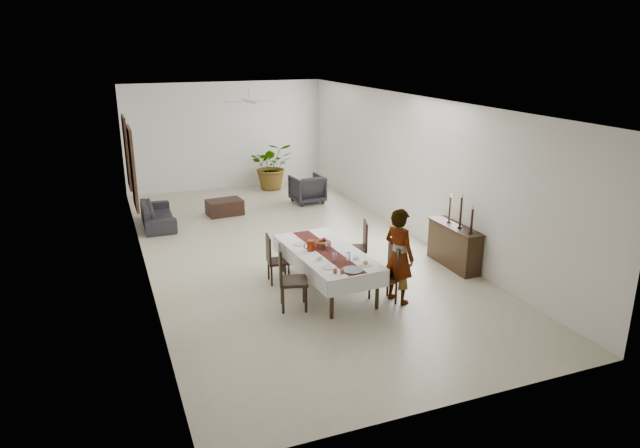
# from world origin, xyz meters

# --- Properties ---
(floor) EXTENTS (6.00, 12.00, 0.00)m
(floor) POSITION_xyz_m (0.00, 0.00, 0.00)
(floor) COLOR beige
(floor) RESTS_ON ground
(ceiling) EXTENTS (6.00, 12.00, 0.02)m
(ceiling) POSITION_xyz_m (0.00, 0.00, 3.20)
(ceiling) COLOR silver
(ceiling) RESTS_ON wall_back
(wall_back) EXTENTS (6.00, 0.02, 3.20)m
(wall_back) POSITION_xyz_m (0.00, 6.00, 1.60)
(wall_back) COLOR white
(wall_back) RESTS_ON floor
(wall_front) EXTENTS (6.00, 0.02, 3.20)m
(wall_front) POSITION_xyz_m (0.00, -6.00, 1.60)
(wall_front) COLOR white
(wall_front) RESTS_ON floor
(wall_left) EXTENTS (0.02, 12.00, 3.20)m
(wall_left) POSITION_xyz_m (-3.00, 0.00, 1.60)
(wall_left) COLOR white
(wall_left) RESTS_ON floor
(wall_right) EXTENTS (0.02, 12.00, 3.20)m
(wall_right) POSITION_xyz_m (3.00, 0.00, 1.60)
(wall_right) COLOR white
(wall_right) RESTS_ON floor
(dining_table_top) EXTENTS (1.10, 2.37, 0.05)m
(dining_table_top) POSITION_xyz_m (-0.02, -2.17, 0.70)
(dining_table_top) COLOR black
(dining_table_top) RESTS_ON table_leg_fl
(table_leg_fl) EXTENTS (0.07, 0.07, 0.68)m
(table_leg_fl) POSITION_xyz_m (-0.38, -3.30, 0.34)
(table_leg_fl) COLOR black
(table_leg_fl) RESTS_ON floor
(table_leg_fr) EXTENTS (0.07, 0.07, 0.68)m
(table_leg_fr) POSITION_xyz_m (0.47, -3.25, 0.34)
(table_leg_fr) COLOR black
(table_leg_fr) RESTS_ON floor
(table_leg_bl) EXTENTS (0.07, 0.07, 0.68)m
(table_leg_bl) POSITION_xyz_m (-0.50, -1.10, 0.34)
(table_leg_bl) COLOR black
(table_leg_bl) RESTS_ON floor
(table_leg_br) EXTENTS (0.07, 0.07, 0.68)m
(table_leg_br) POSITION_xyz_m (0.34, -1.05, 0.34)
(table_leg_br) COLOR black
(table_leg_br) RESTS_ON floor
(tablecloth_top) EXTENTS (1.28, 2.55, 0.01)m
(tablecloth_top) POSITION_xyz_m (-0.02, -2.17, 0.73)
(tablecloth_top) COLOR white
(tablecloth_top) RESTS_ON dining_table_top
(tablecloth_drape_left) EXTENTS (0.15, 2.49, 0.29)m
(tablecloth_drape_left) POSITION_xyz_m (-0.58, -2.21, 0.59)
(tablecloth_drape_left) COLOR white
(tablecloth_drape_left) RESTS_ON dining_table_top
(tablecloth_drape_right) EXTENTS (0.15, 2.49, 0.29)m
(tablecloth_drape_right) POSITION_xyz_m (0.55, -2.14, 0.59)
(tablecloth_drape_right) COLOR silver
(tablecloth_drape_right) RESTS_ON dining_table_top
(tablecloth_drape_near) EXTENTS (1.14, 0.07, 0.29)m
(tablecloth_drape_near) POSITION_xyz_m (0.05, -3.41, 0.59)
(tablecloth_drape_near) COLOR white
(tablecloth_drape_near) RESTS_ON dining_table_top
(tablecloth_drape_far) EXTENTS (1.14, 0.07, 0.29)m
(tablecloth_drape_far) POSITION_xyz_m (-0.09, -0.93, 0.59)
(tablecloth_drape_far) COLOR silver
(tablecloth_drape_far) RESTS_ON dining_table_top
(table_runner) EXTENTS (0.48, 2.43, 0.00)m
(table_runner) POSITION_xyz_m (-0.02, -2.17, 0.74)
(table_runner) COLOR #5B1C1A
(table_runner) RESTS_ON tablecloth_top
(red_pitcher) EXTENTS (0.15, 0.15, 0.19)m
(red_pitcher) POSITION_xyz_m (-0.27, -2.04, 0.83)
(red_pitcher) COLOR maroon
(red_pitcher) RESTS_ON tablecloth_top
(pitcher_handle) EXTENTS (0.12, 0.03, 0.12)m
(pitcher_handle) POSITION_xyz_m (-0.35, -2.05, 0.83)
(pitcher_handle) COLOR maroon
(pitcher_handle) RESTS_ON red_pitcher
(wine_glass_near) EXTENTS (0.07, 0.07, 0.16)m
(wine_glass_near) POSITION_xyz_m (0.13, -2.79, 0.82)
(wine_glass_near) COLOR white
(wine_glass_near) RESTS_ON tablecloth_top
(wine_glass_mid) EXTENTS (0.07, 0.07, 0.16)m
(wine_glass_mid) POSITION_xyz_m (-0.08, -2.71, 0.82)
(wine_glass_mid) COLOR white
(wine_glass_mid) RESTS_ON tablecloth_top
(wine_glass_far) EXTENTS (0.07, 0.07, 0.16)m
(wine_glass_far) POSITION_xyz_m (0.03, -2.12, 0.82)
(wine_glass_far) COLOR white
(wine_glass_far) RESTS_ON tablecloth_top
(teacup_right) EXTENTS (0.09, 0.09, 0.06)m
(teacup_right) POSITION_xyz_m (0.31, -2.73, 0.76)
(teacup_right) COLOR white
(teacup_right) RESTS_ON saucer_right
(saucer_right) EXTENTS (0.14, 0.14, 0.01)m
(saucer_right) POSITION_xyz_m (0.31, -2.73, 0.74)
(saucer_right) COLOR white
(saucer_right) RESTS_ON tablecloth_top
(teacup_left) EXTENTS (0.09, 0.09, 0.06)m
(teacup_left) POSITION_xyz_m (-0.29, -2.53, 0.76)
(teacup_left) COLOR white
(teacup_left) RESTS_ON saucer_left
(saucer_left) EXTENTS (0.14, 0.14, 0.01)m
(saucer_left) POSITION_xyz_m (-0.29, -2.53, 0.74)
(saucer_left) COLOR white
(saucer_left) RESTS_ON tablecloth_top
(plate_near_right) EXTENTS (0.23, 0.23, 0.01)m
(plate_near_right) POSITION_xyz_m (0.35, -3.02, 0.74)
(plate_near_right) COLOR white
(plate_near_right) RESTS_ON tablecloth_top
(bread_near_right) EXTENTS (0.09, 0.09, 0.09)m
(bread_near_right) POSITION_xyz_m (0.35, -3.02, 0.77)
(bread_near_right) COLOR tan
(bread_near_right) RESTS_ON plate_near_right
(plate_near_left) EXTENTS (0.23, 0.23, 0.01)m
(plate_near_left) POSITION_xyz_m (-0.26, -2.91, 0.74)
(plate_near_left) COLOR silver
(plate_near_left) RESTS_ON tablecloth_top
(plate_far_left) EXTENTS (0.23, 0.23, 0.01)m
(plate_far_left) POSITION_xyz_m (-0.36, -1.66, 0.74)
(plate_far_left) COLOR silver
(plate_far_left) RESTS_ON tablecloth_top
(serving_tray) EXTENTS (0.35, 0.35, 0.02)m
(serving_tray) POSITION_xyz_m (0.04, -3.18, 0.74)
(serving_tray) COLOR #46464B
(serving_tray) RESTS_ON tablecloth_top
(jam_jar_a) EXTENTS (0.06, 0.06, 0.07)m
(jam_jar_a) POSITION_xyz_m (-0.17, -3.23, 0.77)
(jam_jar_a) COLOR brown
(jam_jar_a) RESTS_ON tablecloth_top
(jam_jar_b) EXTENTS (0.06, 0.06, 0.07)m
(jam_jar_b) POSITION_xyz_m (-0.27, -3.17, 0.77)
(jam_jar_b) COLOR maroon
(jam_jar_b) RESTS_ON tablecloth_top
(fruit_basket) EXTENTS (0.29, 0.29, 0.10)m
(fruit_basket) POSITION_xyz_m (0.02, -1.93, 0.78)
(fruit_basket) COLOR brown
(fruit_basket) RESTS_ON tablecloth_top
(fruit_red) EXTENTS (0.09, 0.09, 0.09)m
(fruit_red) POSITION_xyz_m (0.05, -1.91, 0.86)
(fruit_red) COLOR #A41022
(fruit_red) RESTS_ON fruit_basket
(fruit_green) EXTENTS (0.08, 0.08, 0.08)m
(fruit_green) POSITION_xyz_m (-0.02, -1.90, 0.86)
(fruit_green) COLOR #568828
(fruit_green) RESTS_ON fruit_basket
(chair_right_near_seat) EXTENTS (0.45, 0.45, 0.05)m
(chair_right_near_seat) POSITION_xyz_m (0.69, -3.03, 0.44)
(chair_right_near_seat) COLOR black
(chair_right_near_seat) RESTS_ON chair_right_near_leg_fl
(chair_right_near_leg_fl) EXTENTS (0.04, 0.04, 0.42)m
(chair_right_near_leg_fl) POSITION_xyz_m (0.85, -3.21, 0.21)
(chair_right_near_leg_fl) COLOR black
(chair_right_near_leg_fl) RESTS_ON floor
(chair_right_near_leg_fr) EXTENTS (0.04, 0.04, 0.42)m
(chair_right_near_leg_fr) POSITION_xyz_m (0.87, -2.86, 0.21)
(chair_right_near_leg_fr) COLOR black
(chair_right_near_leg_fr) RESTS_ON floor
(chair_right_near_leg_bl) EXTENTS (0.04, 0.04, 0.42)m
(chair_right_near_leg_bl) POSITION_xyz_m (0.51, -3.19, 0.21)
(chair_right_near_leg_bl) COLOR black
(chair_right_near_leg_bl) RESTS_ON floor
(chair_right_near_leg_br) EXTENTS (0.04, 0.04, 0.42)m
(chair_right_near_leg_br) POSITION_xyz_m (0.53, -2.84, 0.21)
(chair_right_near_leg_br) COLOR black
(chair_right_near_leg_br) RESTS_ON floor
(chair_right_near_back) EXTENTS (0.06, 0.43, 0.54)m
(chair_right_near_back) POSITION_xyz_m (0.88, -3.04, 0.73)
(chair_right_near_back) COLOR black
(chair_right_near_back) RESTS_ON chair_right_near_seat
(chair_right_far_seat) EXTENTS (0.53, 0.53, 0.05)m
(chair_right_far_seat) POSITION_xyz_m (0.86, -1.52, 0.44)
(chair_right_far_seat) COLOR black
(chair_right_far_seat) RESTS_ON chair_right_far_leg_fl
(chair_right_far_leg_fl) EXTENTS (0.05, 0.05, 0.41)m
(chair_right_far_leg_fl) POSITION_xyz_m (0.97, -1.74, 0.21)
(chair_right_far_leg_fl) COLOR black
(chair_right_far_leg_fl) RESTS_ON floor
(chair_right_far_leg_fr) EXTENTS (0.05, 0.05, 0.41)m
(chair_right_far_leg_fr) POSITION_xyz_m (1.08, -1.41, 0.21)
(chair_right_far_leg_fr) COLOR black
(chair_right_far_leg_fr) RESTS_ON floor
(chair_right_far_leg_bl) EXTENTS (0.05, 0.05, 0.41)m
(chair_right_far_leg_bl) POSITION_xyz_m (0.65, -1.63, 0.21)
(chair_right_far_leg_bl) COLOR black
(chair_right_far_leg_bl) RESTS_ON floor
(chair_right_far_leg_br) EXTENTS (0.05, 0.05, 0.41)m
(chair_right_far_leg_br) POSITION_xyz_m (0.75, -1.30, 0.21)
(chair_right_far_leg_br) COLOR black
(chair_right_far_leg_br) RESTS_ON floor
(chair_right_far_back) EXTENTS (0.17, 0.41, 0.53)m
(chair_right_far_back) POSITION_xyz_m (1.04, -1.58, 0.72)
(chair_right_far_back) COLOR black
(chair_right_far_back) RESTS_ON chair_right_far_seat
(chair_left_near_seat) EXTENTS (0.57, 0.57, 0.05)m
(chair_left_near_seat) POSITION_xyz_m (-0.83, -2.70, 0.49)
(chair_left_near_seat) COLOR black
(chair_left_near_seat) RESTS_ON chair_left_near_leg_fl
(chair_left_near_leg_fl) EXTENTS (0.06, 0.06, 0.46)m
(chair_left_near_leg_fl) POSITION_xyz_m (-0.96, -2.47, 0.23)
(chair_left_near_leg_fl) COLOR black
(chair_left_near_leg_fl) RESTS_ON floor
(chair_left_near_leg_fr) EXTENTS (0.06, 0.06, 0.46)m
(chair_left_near_leg_fr) POSITION_xyz_m (-1.06, -2.84, 0.23)
(chair_left_near_leg_fr) COLOR black
(chair_left_near_leg_fr) RESTS_ON floor
(chair_left_near_leg_bl) EXTENTS (0.06, 0.06, 0.46)m
(chair_left_near_leg_bl) POSITION_xyz_m (-0.59, -2.56, 0.23)
(chair_left_near_leg_bl) COLOR black
(chair_left_near_leg_bl) RESTS_ON floor
(chair_left_near_leg_br) EXTENTS (0.06, 0.06, 0.46)m
(chair_left_near_leg_br) POSITION_xyz_m (-0.69, -2.93, 0.23)
(chair_left_near_leg_br) COLOR black
(chair_left_near_leg_br) RESTS_ON floor
(chair_left_near_back) EXTENTS (0.16, 0.46, 0.59)m
(chair_left_near_back) POSITION_xyz_m (-1.03, -2.65, 0.81)
(chair_left_near_back) COLOR black
(chair_left_near_back) RESTS_ON chair_left_near_seat
(chair_left_far_seat) EXTENTS (0.43, 0.43, 0.04)m
(chair_left_far_seat) POSITION_xyz_m (-0.73, -1.56, 0.41)
(chair_left_far_seat) COLOR black
(chair_left_far_seat) RESTS_ON chair_left_far_leg_fl
(chair_left_far_leg_fl) EXTENTS (0.04, 0.04, 0.39)m
(chair_left_far_leg_fl) POSITION_xyz_m (-0.88, -1.38, 0.19)
(chair_left_far_leg_fl) COLOR black
(chair_left_far_leg_fl) RESTS_ON floor
(chair_left_far_leg_fr) EXTENTS (0.04, 0.04, 0.39)m
(chair_left_far_leg_fr) POSITION_xyz_m (-0.91, -1.70, 0.19)
(chair_left_far_leg_fr) COLOR black
(chair_left_far_leg_fr) RESTS_ON floor
(chair_left_far_leg_bl) EXTENTS (0.04, 0.04, 0.39)m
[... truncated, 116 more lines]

